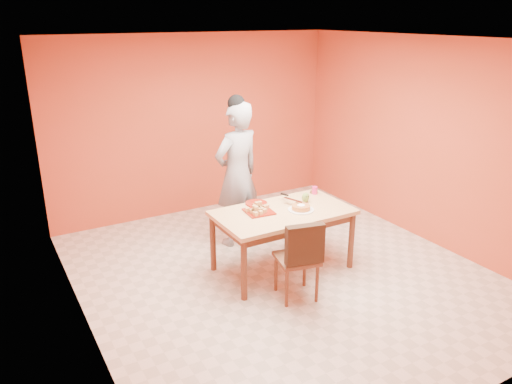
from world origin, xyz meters
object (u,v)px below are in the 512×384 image
dining_table (283,218)px  dining_chair (298,257)px  person (237,175)px  sponge_cake (301,207)px  egg_ornament (306,197)px  red_dinner_plate (256,203)px  pastry_platter (259,212)px  magenta_glass (315,190)px  checker_tin (314,192)px

dining_table → dining_chair: size_ratio=1.71×
dining_table → person: person is taller
dining_chair → sponge_cake: dining_chair is taller
egg_ornament → red_dinner_plate: bearing=167.5°
dining_chair → pastry_platter: (-0.06, 0.73, 0.28)m
pastry_platter → sponge_cake: sponge_cake is taller
sponge_cake → dining_chair: bearing=-126.8°
dining_table → magenta_glass: 0.74m
person → sponge_cake: person is taller
dining_table → pastry_platter: (-0.27, 0.10, 0.10)m
sponge_cake → magenta_glass: magenta_glass is taller
pastry_platter → checker_tin: size_ratio=3.09×
dining_table → sponge_cake: bearing=-26.5°
egg_ornament → magenta_glass: bearing=45.6°
checker_tin → person: bearing=141.7°
dining_chair → sponge_cake: (0.40, 0.54, 0.31)m
pastry_platter → egg_ornament: 0.67m
sponge_cake → magenta_glass: (0.48, 0.38, 0.01)m
red_dinner_plate → egg_ornament: 0.61m
egg_ornament → dining_chair: bearing=-118.0°
sponge_cake → magenta_glass: bearing=38.6°
dining_table → sponge_cake: size_ratio=7.33×
dining_chair → pastry_platter: bearing=107.5°
person → red_dinner_plate: bearing=71.8°
person → magenta_glass: (0.78, -0.66, -0.15)m
egg_ornament → checker_tin: (0.29, 0.22, -0.05)m
red_dinner_plate → person: bearing=84.8°
dining_chair → dining_table: bearing=84.2°
person → checker_tin: bearing=128.7°
dining_table → person: bearing=96.6°
dining_chair → magenta_glass: 1.31m
person → red_dinner_plate: 0.63m
magenta_glass → checker_tin: 0.05m
egg_ornament → checker_tin: 0.36m
person → sponge_cake: bearing=93.1°
dining_chair → red_dinner_plate: size_ratio=3.49×
egg_ornament → magenta_glass: 0.33m
dining_table → red_dinner_plate: (-0.16, 0.35, 0.10)m
person → sponge_cake: (0.30, -1.04, -0.17)m
pastry_platter → red_dinner_plate: bearing=66.6°
person → dining_chair: bearing=73.3°
pastry_platter → egg_ornament: size_ratio=2.50×
dining_table → magenta_glass: size_ratio=16.28×
person → dining_table: bearing=83.6°
pastry_platter → sponge_cake: 0.50m
egg_ornament → magenta_glass: egg_ornament is taller
dining_chair → checker_tin: 1.34m
dining_chair → person: (0.10, 1.57, 0.48)m
magenta_glass → checker_tin: bearing=69.3°
dining_table → red_dinner_plate: 0.40m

